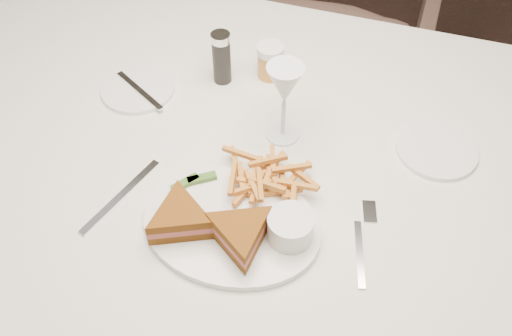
{
  "coord_description": "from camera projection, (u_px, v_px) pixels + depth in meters",
  "views": [
    {
      "loc": [
        0.16,
        -0.52,
        1.59
      ],
      "look_at": [
        -0.01,
        0.14,
        0.8
      ],
      "focal_mm": 40.0,
      "sensor_mm": 36.0,
      "label": 1
    }
  ],
  "objects": [
    {
      "name": "table",
      "position": [
        261.0,
        267.0,
        1.39
      ],
      "size": [
        1.71,
        1.2,
        0.75
      ],
      "primitive_type": "cube",
      "rotation": [
        0.0,
        0.0,
        -0.06
      ],
      "color": "silver",
      "rests_on": "ground"
    },
    {
      "name": "table_setting",
      "position": [
        250.0,
        174.0,
        1.05
      ],
      "size": [
        0.8,
        0.62,
        0.18
      ],
      "color": "white",
      "rests_on": "table"
    },
    {
      "name": "chair_far",
      "position": [
        329.0,
        38.0,
        2.03
      ],
      "size": [
        0.73,
        0.69,
        0.7
      ],
      "primitive_type": "imported",
      "rotation": [
        0.0,
        0.0,
        3.07
      ],
      "color": "#423028",
      "rests_on": "ground"
    }
  ]
}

